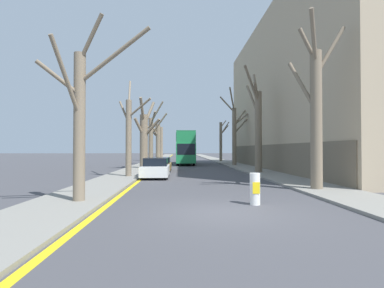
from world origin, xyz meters
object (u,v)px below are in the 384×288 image
object	(u,v)px
street_tree_right_0	(316,111)
traffic_bollard	(255,189)
street_tree_left_1	(129,133)
double_decker_bus	(185,146)
parked_car_0	(156,168)
parked_car_1	(161,165)
street_tree_left_4	(157,141)
street_tree_right_2	(235,132)
street_tree_left_3	(152,137)
street_tree_left_5	(161,141)
street_tree_right_3	(221,140)
street_tree_left_2	(144,137)
street_tree_right_1	(258,125)
street_tree_left_0	(80,117)

from	to	relation	value
street_tree_right_0	traffic_bollard	world-z (taller)	street_tree_right_0
street_tree_left_1	street_tree_right_0	bearing A→B (deg)	-35.85
double_decker_bus	street_tree_right_0	bearing A→B (deg)	-77.61
parked_car_0	parked_car_1	size ratio (longest dim) A/B	0.95
street_tree_left_4	street_tree_left_1	bearing A→B (deg)	-89.63
street_tree_right_0	traffic_bollard	size ratio (longest dim) A/B	7.21
street_tree_left_1	street_tree_right_2	world-z (taller)	street_tree_right_2
street_tree_left_1	parked_car_1	distance (m)	7.04
street_tree_left_3	double_decker_bus	xyz separation A→B (m)	(4.63, -0.09, -1.22)
street_tree_left_4	street_tree_left_5	xyz separation A→B (m)	(-0.04, 10.30, 0.23)
street_tree_left_3	street_tree_right_3	bearing A→B (deg)	34.66
double_decker_bus	traffic_bollard	xyz separation A→B (m)	(1.99, -30.40, -1.88)
street_tree_right_3	parked_car_0	xyz separation A→B (m)	(-8.58, -27.12, -2.86)
street_tree_left_3	street_tree_right_2	world-z (taller)	street_tree_right_2
street_tree_left_5	street_tree_right_3	world-z (taller)	street_tree_left_5
street_tree_right_2	parked_car_0	xyz separation A→B (m)	(-8.64, -15.29, -3.58)
street_tree_left_2	street_tree_left_1	bearing A→B (deg)	-89.99
parked_car_0	traffic_bollard	xyz separation A→B (m)	(4.51, -10.76, -0.09)
street_tree_left_5	street_tree_left_2	bearing A→B (deg)	-89.56
street_tree_left_3	double_decker_bus	bearing A→B (deg)	-1.17
street_tree_left_2	street_tree_right_1	distance (m)	12.00
street_tree_right_0	street_tree_left_3	bearing A→B (deg)	111.30
street_tree_left_1	street_tree_right_3	bearing A→B (deg)	68.60
street_tree_right_2	parked_car_0	bearing A→B (deg)	-119.49
street_tree_right_3	traffic_bollard	world-z (taller)	street_tree_right_3
street_tree_right_3	double_decker_bus	distance (m)	9.69
street_tree_right_1	street_tree_left_4	bearing A→B (deg)	111.46
street_tree_right_1	street_tree_right_3	bearing A→B (deg)	89.74
street_tree_right_3	street_tree_right_2	bearing A→B (deg)	-89.69
street_tree_left_3	double_decker_bus	world-z (taller)	street_tree_left_3
street_tree_left_2	street_tree_right_1	size ratio (longest dim) A/B	0.81
parked_car_0	parked_car_1	distance (m)	6.46
street_tree_left_0	street_tree_right_1	bearing A→B (deg)	53.58
street_tree_left_2	parked_car_1	world-z (taller)	street_tree_left_2
street_tree_left_3	parked_car_1	bearing A→B (deg)	-80.98
street_tree_left_4	street_tree_left_5	world-z (taller)	street_tree_left_5
street_tree_right_0	double_decker_bus	xyz separation A→B (m)	(-5.92, 26.94, -1.48)
street_tree_right_2	double_decker_bus	bearing A→B (deg)	144.61
street_tree_left_2	street_tree_right_1	bearing A→B (deg)	-29.24
street_tree_left_2	parked_car_1	size ratio (longest dim) A/B	1.69
parked_car_1	street_tree_left_3	bearing A→B (deg)	99.02
street_tree_right_1	parked_car_1	size ratio (longest dim) A/B	2.08
street_tree_left_1	street_tree_right_0	world-z (taller)	street_tree_right_0
street_tree_left_2	street_tree_right_2	xyz separation A→B (m)	(10.61, 5.59, 0.94)
street_tree_left_1	parked_car_1	xyz separation A→B (m)	(1.96, 6.25, -2.59)
street_tree_right_1	street_tree_right_0	bearing A→B (deg)	-90.22
street_tree_left_1	street_tree_left_3	world-z (taller)	street_tree_left_3
street_tree_left_5	traffic_bollard	distance (m)	52.50
street_tree_left_2	street_tree_left_5	world-z (taller)	street_tree_left_5
street_tree_right_3	street_tree_left_5	bearing A→B (deg)	127.45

